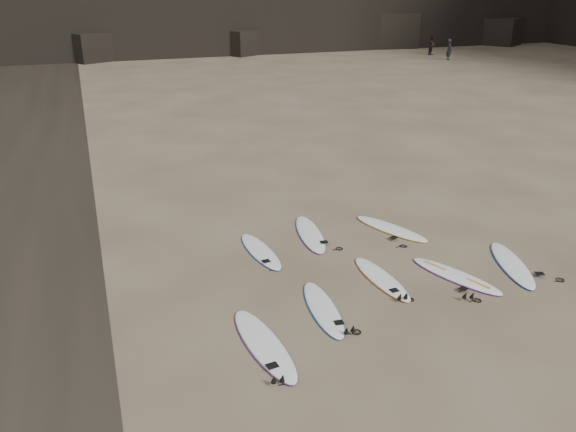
{
  "coord_description": "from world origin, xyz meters",
  "views": [
    {
      "loc": [
        -6.88,
        -10.2,
        6.74
      ],
      "look_at": [
        -2.64,
        1.5,
        1.5
      ],
      "focal_mm": 35.0,
      "sensor_mm": 36.0,
      "label": 1
    }
  ],
  "objects_px": {
    "surfboard_7": "(391,228)",
    "person_a": "(449,50)",
    "surfboard_3": "(456,275)",
    "surfboard_0": "(264,344)",
    "surfboard_4": "(512,264)",
    "person_b": "(433,45)",
    "surfboard_5": "(261,251)",
    "surfboard_1": "(323,308)",
    "surfboard_6": "(310,234)",
    "surfboard_2": "(381,278)"
  },
  "relations": [
    {
      "from": "surfboard_6",
      "to": "surfboard_2",
      "type": "bearing_deg",
      "value": -68.17
    },
    {
      "from": "surfboard_3",
      "to": "surfboard_0",
      "type": "bearing_deg",
      "value": 169.82
    },
    {
      "from": "surfboard_3",
      "to": "surfboard_4",
      "type": "distance_m",
      "value": 1.7
    },
    {
      "from": "surfboard_0",
      "to": "surfboard_1",
      "type": "xyz_separation_m",
      "value": [
        1.63,
        0.81,
        -0.01
      ]
    },
    {
      "from": "surfboard_3",
      "to": "surfboard_2",
      "type": "bearing_deg",
      "value": 142.47
    },
    {
      "from": "surfboard_1",
      "to": "surfboard_7",
      "type": "distance_m",
      "value": 4.88
    },
    {
      "from": "surfboard_4",
      "to": "person_a",
      "type": "bearing_deg",
      "value": 77.56
    },
    {
      "from": "surfboard_7",
      "to": "person_b",
      "type": "relative_size",
      "value": 1.37
    },
    {
      "from": "surfboard_2",
      "to": "surfboard_5",
      "type": "xyz_separation_m",
      "value": [
        -2.33,
        2.43,
        0.0
      ]
    },
    {
      "from": "surfboard_3",
      "to": "surfboard_5",
      "type": "relative_size",
      "value": 1.04
    },
    {
      "from": "surfboard_1",
      "to": "surfboard_4",
      "type": "relative_size",
      "value": 0.93
    },
    {
      "from": "surfboard_5",
      "to": "surfboard_7",
      "type": "distance_m",
      "value": 4.03
    },
    {
      "from": "surfboard_5",
      "to": "surfboard_6",
      "type": "relative_size",
      "value": 0.92
    },
    {
      "from": "surfboard_4",
      "to": "person_b",
      "type": "bearing_deg",
      "value": 79.37
    },
    {
      "from": "surfboard_2",
      "to": "surfboard_3",
      "type": "bearing_deg",
      "value": -18.41
    },
    {
      "from": "surfboard_6",
      "to": "person_a",
      "type": "relative_size",
      "value": 1.41
    },
    {
      "from": "surfboard_3",
      "to": "surfboard_7",
      "type": "relative_size",
      "value": 0.99
    },
    {
      "from": "surfboard_2",
      "to": "person_a",
      "type": "bearing_deg",
      "value": 50.7
    },
    {
      "from": "surfboard_6",
      "to": "person_a",
      "type": "height_order",
      "value": "person_a"
    },
    {
      "from": "surfboard_3",
      "to": "person_b",
      "type": "distance_m",
      "value": 45.75
    },
    {
      "from": "surfboard_1",
      "to": "surfboard_2",
      "type": "xyz_separation_m",
      "value": [
        1.88,
        0.78,
        -0.0
      ]
    },
    {
      "from": "surfboard_0",
      "to": "surfboard_7",
      "type": "relative_size",
      "value": 1.08
    },
    {
      "from": "surfboard_2",
      "to": "surfboard_5",
      "type": "height_order",
      "value": "same"
    },
    {
      "from": "surfboard_3",
      "to": "surfboard_6",
      "type": "xyz_separation_m",
      "value": [
        -2.45,
        3.51,
        0.0
      ]
    },
    {
      "from": "person_b",
      "to": "surfboard_7",
      "type": "bearing_deg",
      "value": -155.07
    },
    {
      "from": "surfboard_1",
      "to": "surfboard_2",
      "type": "height_order",
      "value": "same"
    },
    {
      "from": "surfboard_5",
      "to": "surfboard_6",
      "type": "xyz_separation_m",
      "value": [
        1.67,
        0.58,
        0.0
      ]
    },
    {
      "from": "person_a",
      "to": "surfboard_1",
      "type": "bearing_deg",
      "value": 151.64
    },
    {
      "from": "surfboard_7",
      "to": "person_b",
      "type": "height_order",
      "value": "person_b"
    },
    {
      "from": "person_b",
      "to": "surfboard_2",
      "type": "bearing_deg",
      "value": -155.01
    },
    {
      "from": "surfboard_0",
      "to": "surfboard_4",
      "type": "bearing_deg",
      "value": 2.96
    },
    {
      "from": "surfboard_1",
      "to": "surfboard_4",
      "type": "distance_m",
      "value": 5.37
    },
    {
      "from": "surfboard_0",
      "to": "person_a",
      "type": "bearing_deg",
      "value": 45.09
    },
    {
      "from": "surfboard_3",
      "to": "surfboard_4",
      "type": "height_order",
      "value": "surfboard_4"
    },
    {
      "from": "surfboard_0",
      "to": "person_b",
      "type": "relative_size",
      "value": 1.48
    },
    {
      "from": "surfboard_7",
      "to": "person_a",
      "type": "bearing_deg",
      "value": 30.11
    },
    {
      "from": "person_a",
      "to": "surfboard_3",
      "type": "bearing_deg",
      "value": 155.33
    },
    {
      "from": "surfboard_0",
      "to": "person_b",
      "type": "height_order",
      "value": "person_b"
    },
    {
      "from": "surfboard_0",
      "to": "surfboard_4",
      "type": "relative_size",
      "value": 1.05
    },
    {
      "from": "surfboard_7",
      "to": "person_b",
      "type": "distance_m",
      "value": 43.25
    },
    {
      "from": "person_b",
      "to": "surfboard_5",
      "type": "bearing_deg",
      "value": -159.14
    },
    {
      "from": "surfboard_3",
      "to": "person_a",
      "type": "distance_m",
      "value": 42.2
    },
    {
      "from": "surfboard_1",
      "to": "surfboard_5",
      "type": "relative_size",
      "value": 1.0
    },
    {
      "from": "surfboard_6",
      "to": "person_b",
      "type": "xyz_separation_m",
      "value": [
        27.02,
        35.06,
        0.88
      ]
    },
    {
      "from": "surfboard_0",
      "to": "surfboard_3",
      "type": "height_order",
      "value": "surfboard_0"
    },
    {
      "from": "surfboard_0",
      "to": "person_a",
      "type": "distance_m",
      "value": 46.23
    },
    {
      "from": "surfboard_3",
      "to": "surfboard_5",
      "type": "distance_m",
      "value": 5.05
    },
    {
      "from": "surfboard_5",
      "to": "person_a",
      "type": "bearing_deg",
      "value": 43.67
    },
    {
      "from": "surfboard_3",
      "to": "person_a",
      "type": "relative_size",
      "value": 1.34
    },
    {
      "from": "surfboard_7",
      "to": "surfboard_3",
      "type": "bearing_deg",
      "value": -111.33
    }
  ]
}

